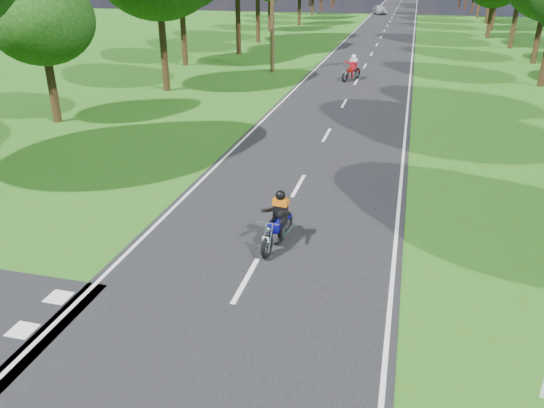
# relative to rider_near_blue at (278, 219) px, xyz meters

# --- Properties ---
(ground) EXTENTS (160.00, 160.00, 0.00)m
(ground) POSITION_rel_rider_near_blue_xyz_m (-0.30, -3.86, -0.75)
(ground) COLOR #2D5B14
(ground) RESTS_ON ground
(main_road) EXTENTS (7.00, 140.00, 0.02)m
(main_road) POSITION_rel_rider_near_blue_xyz_m (-0.30, 46.14, -0.74)
(main_road) COLOR black
(main_road) RESTS_ON ground
(road_markings) EXTENTS (7.40, 140.00, 0.01)m
(road_markings) POSITION_rel_rider_near_blue_xyz_m (-0.44, 44.27, -0.73)
(road_markings) COLOR silver
(road_markings) RESTS_ON main_road
(telegraph_pole) EXTENTS (1.20, 0.26, 8.00)m
(telegraph_pole) POSITION_rel_rider_near_blue_xyz_m (-6.30, 24.14, 3.32)
(telegraph_pole) COLOR #382616
(telegraph_pole) RESTS_ON ground
(rider_near_blue) EXTENTS (0.81, 1.82, 1.46)m
(rider_near_blue) POSITION_rel_rider_near_blue_xyz_m (0.00, 0.00, 0.00)
(rider_near_blue) COLOR #0D0D95
(rider_near_blue) RESTS_ON main_road
(rider_far_red) EXTENTS (1.32, 2.01, 1.59)m
(rider_far_red) POSITION_rel_rider_near_blue_xyz_m (-0.69, 22.60, 0.06)
(rider_far_red) COLOR #AE1B0D
(rider_far_red) RESTS_ON main_road
(distant_car) EXTENTS (2.81, 4.38, 1.39)m
(distant_car) POSITION_rel_rider_near_blue_xyz_m (-2.44, 75.63, -0.04)
(distant_car) COLOR silver
(distant_car) RESTS_ON main_road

